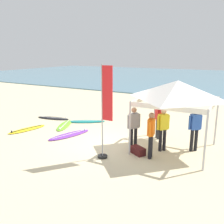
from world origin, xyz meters
TOP-DOWN VIEW (x-y plane):
  - ground_plane at (0.00, 0.00)m, footprint 80.00×80.00m
  - sea at (0.00, 30.20)m, footprint 80.00×36.00m
  - canopy_tent at (2.66, 0.76)m, footprint 2.78×2.78m
  - surfboard_yellow at (-4.43, -0.36)m, footprint 0.94×2.03m
  - surfboard_purple at (-2.04, 0.04)m, footprint 1.20×2.27m
  - surfboard_black at (-4.77, 1.91)m, footprint 2.05×0.95m
  - surfboard_lime at (-3.26, 1.11)m, footprint 1.30×2.06m
  - surfboard_teal at (-2.71, 2.28)m, footprint 2.12×1.60m
  - person_red at (1.66, 1.68)m, footprint 0.40×0.45m
  - person_orange at (2.13, -0.48)m, footprint 0.28×0.54m
  - person_yellow at (2.29, 0.39)m, footprint 0.40×0.45m
  - person_blue at (3.36, 0.98)m, footprint 0.44×0.40m
  - person_grey at (1.23, -0.01)m, footprint 0.40×0.44m
  - banner_flag at (0.71, -1.32)m, footprint 0.60×0.36m
  - gear_bag_near_tent at (1.60, -0.39)m, footprint 0.68×0.57m

SIDE VIEW (x-z plane):
  - ground_plane at x=0.00m, z-range 0.00..0.00m
  - surfboard_purple at x=-2.04m, z-range -0.06..0.13m
  - surfboard_teal at x=-2.71m, z-range -0.06..0.13m
  - surfboard_lime at x=-3.26m, z-range -0.06..0.13m
  - surfboard_black at x=-4.77m, z-range -0.06..0.13m
  - surfboard_yellow at x=-4.43m, z-range -0.06..0.13m
  - sea at x=0.00m, z-range 0.00..0.10m
  - gear_bag_near_tent at x=1.60m, z-range 0.00..0.28m
  - person_red at x=1.66m, z-range 0.13..1.84m
  - person_orange at x=2.13m, z-range 0.13..1.84m
  - person_yellow at x=2.29m, z-range 0.13..1.84m
  - person_blue at x=3.36m, z-range 0.13..1.84m
  - person_grey at x=1.23m, z-range 0.13..1.84m
  - banner_flag at x=0.71m, z-range -0.13..3.27m
  - canopy_tent at x=2.66m, z-range 1.01..3.76m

